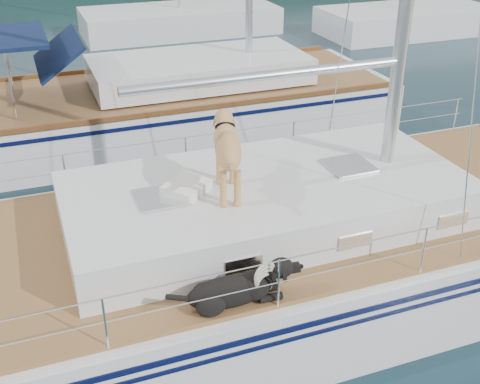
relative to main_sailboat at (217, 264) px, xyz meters
name	(u,v)px	position (x,y,z in m)	size (l,w,h in m)	color
ground	(211,306)	(-0.09, 0.00, -0.68)	(120.00, 120.00, 0.00)	black
main_sailboat	(217,264)	(0.00, 0.00, 0.00)	(12.00, 3.80, 14.01)	silver
neighbor_sailboat	(154,110)	(0.64, 6.36, -0.05)	(11.00, 3.50, 13.30)	silver
bg_boat_center	(180,21)	(3.91, 16.00, -0.23)	(7.20, 3.00, 11.65)	silver
bg_boat_east	(406,21)	(11.91, 13.00, -0.22)	(6.40, 3.00, 11.65)	silver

